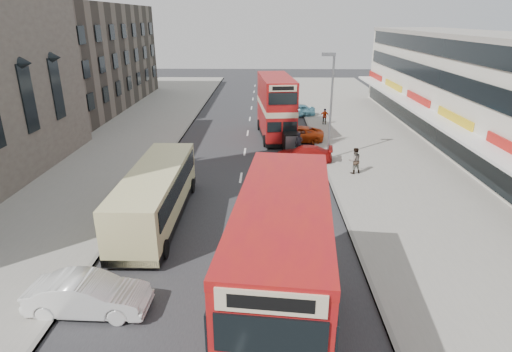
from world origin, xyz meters
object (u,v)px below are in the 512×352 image
(bus_second, at_px, (276,107))
(car_right_b, at_px, (297,134))
(coach, at_px, (156,193))
(pedestrian_near, at_px, (355,160))
(car_right_c, at_px, (296,110))
(street_lamp, at_px, (330,99))
(cyclist, at_px, (298,149))
(car_left_front, at_px, (88,295))
(car_right_a, at_px, (304,154))
(pedestrian_far, at_px, (324,116))
(bus_main, at_px, (282,280))

(bus_second, height_order, car_right_b, bus_second)
(coach, relative_size, pedestrian_near, 5.43)
(car_right_c, bearing_deg, street_lamp, -2.84)
(car_right_b, distance_m, cyclist, 4.66)
(car_left_front, xyz_separation_m, car_right_a, (9.58, 17.74, -0.11))
(car_left_front, xyz_separation_m, cyclist, (9.27, 18.82, -0.08))
(bus_second, xyz_separation_m, pedestrian_far, (5.13, 4.59, -1.87))
(pedestrian_far, bearing_deg, cyclist, -101.60)
(bus_main, height_order, coach, bus_main)
(street_lamp, xyz_separation_m, car_right_b, (-2.01, 5.27, -4.11))
(pedestrian_near, bearing_deg, bus_main, 54.21)
(street_lamp, distance_m, pedestrian_near, 5.15)
(pedestrian_near, distance_m, pedestrian_far, 14.56)
(bus_main, bearing_deg, cyclist, -90.10)
(street_lamp, xyz_separation_m, pedestrian_near, (1.45, -3.27, -3.69))
(street_lamp, relative_size, car_right_b, 1.68)
(bus_second, height_order, pedestrian_near, bus_second)
(street_lamp, relative_size, pedestrian_far, 5.02)
(pedestrian_near, bearing_deg, car_right_b, -84.80)
(pedestrian_far, bearing_deg, street_lamp, -90.12)
(car_right_c, bearing_deg, cyclist, -11.14)
(pedestrian_near, bearing_deg, cyclist, -63.84)
(car_right_c, bearing_deg, pedestrian_far, 25.55)
(street_lamp, height_order, bus_main, street_lamp)
(cyclist, bearing_deg, bus_main, -91.47)
(bus_main, distance_m, coach, 11.57)
(coach, height_order, car_left_front, coach)
(car_left_front, height_order, pedestrian_far, pedestrian_far)
(pedestrian_far, bearing_deg, car_right_a, -98.64)
(car_right_c, distance_m, pedestrian_near, 18.75)
(car_right_c, relative_size, cyclist, 2.08)
(pedestrian_far, relative_size, cyclist, 0.80)
(car_right_b, bearing_deg, street_lamp, 25.92)
(car_right_a, bearing_deg, car_right_c, -174.44)
(car_right_b, distance_m, car_right_c, 10.01)
(cyclist, bearing_deg, street_lamp, -11.37)
(bus_second, bearing_deg, car_right_c, -112.24)
(bus_main, bearing_deg, car_right_a, -91.32)
(car_right_b, height_order, pedestrian_near, pedestrian_near)
(car_right_b, relative_size, car_right_c, 1.16)
(cyclist, bearing_deg, car_right_a, -69.46)
(bus_second, height_order, car_left_front, bus_second)
(bus_main, relative_size, pedestrian_far, 6.19)
(coach, relative_size, car_left_front, 2.26)
(bus_main, distance_m, pedestrian_far, 31.91)
(coach, height_order, pedestrian_near, coach)
(bus_second, distance_m, coach, 18.59)
(street_lamp, height_order, car_left_front, street_lamp)
(car_right_c, height_order, pedestrian_near, pedestrian_near)
(bus_main, distance_m, car_right_b, 25.55)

